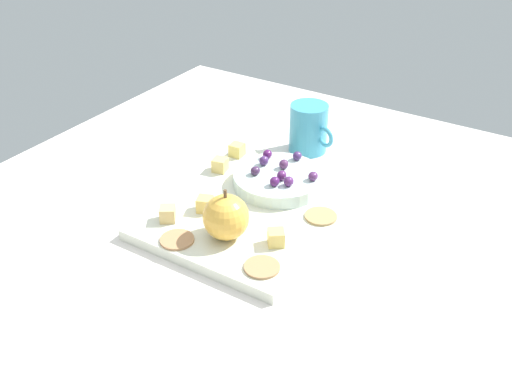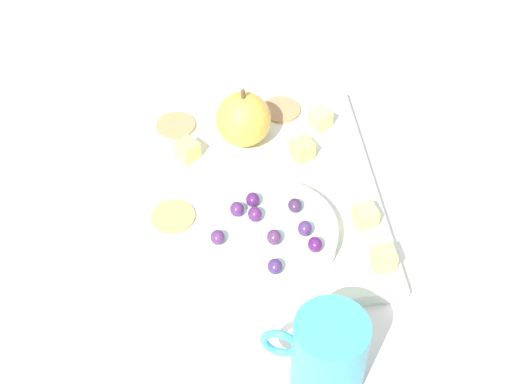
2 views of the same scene
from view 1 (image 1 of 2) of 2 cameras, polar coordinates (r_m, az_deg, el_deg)
name	(u,v)px [view 1 (image 1 of 2)]	position (r cm, az deg, el deg)	size (l,w,h in cm)	color
table	(226,237)	(96.83, -2.88, -4.29)	(112.90, 94.77, 4.72)	silver
platter	(253,210)	(97.14, -0.28, -1.77)	(33.52, 27.60, 1.78)	silver
serving_dish	(279,180)	(101.58, 2.18, 1.20)	(15.49, 15.49, 2.27)	silver
apple_whole	(226,217)	(87.91, -2.89, -2.41)	(6.97, 6.97, 6.97)	gold
apple_stem	(225,194)	(85.67, -2.96, -0.16)	(0.50, 0.50, 1.20)	brown
cheese_cube_0	(205,204)	(95.23, -4.90, -1.16)	(2.39, 2.39, 2.39)	#EAC666
cheese_cube_1	(276,238)	(87.54, 1.93, -4.39)	(2.39, 2.39, 2.39)	#EECE69
cheese_cube_2	(237,150)	(110.84, -1.83, 4.05)	(2.39, 2.39, 2.39)	#E9D169
cheese_cube_3	(220,165)	(106.02, -3.45, 2.62)	(2.39, 2.39, 2.39)	#F1D072
cheese_cube_4	(168,214)	(93.60, -8.44, -2.08)	(2.39, 2.39, 2.39)	#E5C377
cracker_0	(321,216)	(94.35, 6.21, -2.32)	(5.11, 5.11, 0.40)	tan
cracker_1	(262,267)	(83.71, 0.57, -7.20)	(5.11, 5.11, 0.40)	tan
cracker_2	(177,240)	(89.54, -7.56, -4.54)	(5.11, 5.11, 0.40)	tan
grape_0	(275,181)	(97.24, 1.79, 1.02)	(1.77, 1.59, 1.61)	#4D1C5A
grape_1	(255,171)	(100.39, -0.07, 2.05)	(1.77, 1.59, 1.45)	#412649
grape_2	(284,164)	(102.27, 2.67, 2.68)	(1.77, 1.59, 1.63)	#532B55
grape_3	(264,161)	(103.24, 0.76, 3.02)	(1.77, 1.59, 1.66)	#4A2962
grape_4	(289,181)	(97.32, 3.14, 1.02)	(1.77, 1.59, 1.64)	#532661
grape_5	(282,175)	(98.89, 2.47, 1.59)	(1.77, 1.59, 1.66)	#57225E
grape_6	(313,176)	(99.22, 5.48, 1.52)	(1.77, 1.59, 1.50)	#552B5E
grape_7	(267,154)	(105.34, 1.09, 3.63)	(1.77, 1.59, 1.60)	#501857
grape_8	(297,156)	(105.11, 3.96, 3.47)	(1.77, 1.59, 1.55)	#44295F
cup	(309,128)	(115.33, 5.07, 6.09)	(7.30, 10.17, 9.47)	#3C99B9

